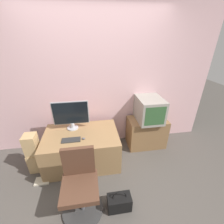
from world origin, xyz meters
The scene contains 13 objects.
ground_plane centered at (0.00, 0.00, 0.00)m, with size 12.00×12.00×0.00m, color #4C4742.
wall_back centered at (0.00, 1.32, 1.30)m, with size 4.40×0.05×2.60m.
desk centered at (-0.32, 0.76, 0.29)m, with size 1.23×0.80×0.58m.
side_stand centered at (0.94, 1.03, 0.30)m, with size 0.74×0.44×0.59m.
main_monitor centered at (-0.47, 0.97, 0.85)m, with size 0.60×0.19×0.51m.
keyboard centered at (-0.47, 0.62, 0.58)m, with size 0.29×0.13×0.01m.
mouse centered at (-0.28, 0.61, 0.59)m, with size 0.05×0.04×0.03m.
crt_tv centered at (0.94, 1.02, 0.81)m, with size 0.45×0.56×0.44m.
office_chair centered at (-0.32, -0.08, 0.38)m, with size 0.52×0.52×0.88m.
cardboard_box_lower centered at (-1.09, 0.69, 0.17)m, with size 0.20×0.22×0.35m.
cardboard_box_upper centered at (-1.09, 0.69, 0.52)m, with size 0.19×0.20×0.34m.
handbag centered at (0.15, -0.17, 0.11)m, with size 0.31×0.17×0.32m.
book centered at (-0.96, 0.40, 0.01)m, with size 0.22×0.15×0.02m.
Camera 1 is at (-0.13, -1.34, 2.04)m, focal length 24.00 mm.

